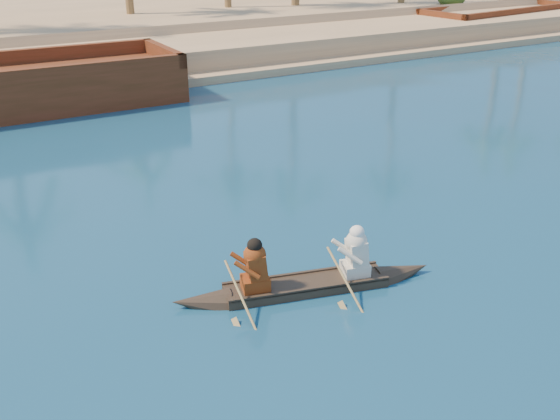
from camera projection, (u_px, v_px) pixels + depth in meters
canoe at (306, 277)px, 11.79m from camera, size 5.11×1.93×1.41m
barge_mid at (0, 91)px, 23.25m from camera, size 13.28×4.53×2.21m
barge_right at (496, 21)px, 41.70m from camera, size 11.98×5.18×1.94m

